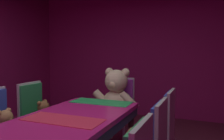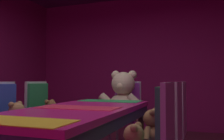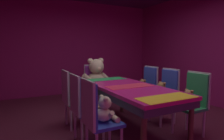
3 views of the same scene
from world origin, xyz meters
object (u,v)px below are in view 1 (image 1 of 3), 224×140
object	(u,v)px
chair_left_2	(35,112)
teddy_right_2	(149,128)
chair_right_2	(163,127)
teddy_left_1	(6,127)
teddy_left_2	(44,114)
throne_chair	(120,103)
banquet_table	(63,129)
king_teddy_bear	(116,95)

from	to	relation	value
chair_left_2	teddy_right_2	bearing A→B (deg)	0.46
chair_right_2	teddy_left_1	bearing A→B (deg)	21.69
teddy_left_1	teddy_left_2	size ratio (longest dim) A/B	1.06
teddy_left_1	throne_chair	size ratio (longest dim) A/B	0.35
banquet_table	chair_right_2	xyz separation A→B (m)	(0.83, 0.58, -0.05)
chair_right_2	teddy_right_2	bearing A→B (deg)	0.00
chair_left_2	chair_right_2	xyz separation A→B (m)	(1.65, 0.01, 0.00)
chair_left_2	chair_right_2	size ratio (longest dim) A/B	1.00
chair_right_2	throne_chair	bearing A→B (deg)	-49.19
chair_left_2	teddy_left_2	world-z (taller)	chair_left_2
banquet_table	throne_chair	distance (m)	1.54
teddy_right_2	king_teddy_bear	distance (m)	1.06
teddy_left_1	chair_left_2	world-z (taller)	chair_left_2
teddy_left_2	teddy_right_2	xyz separation A→B (m)	(1.36, 0.01, -0.02)
teddy_left_1	teddy_right_2	bearing A→B (deg)	23.70
chair_left_2	chair_right_2	distance (m)	1.65
chair_left_2	teddy_left_1	bearing A→B (deg)	-77.34
teddy_left_2	throne_chair	world-z (taller)	throne_chair
banquet_table	king_teddy_bear	distance (m)	1.38
banquet_table	throne_chair	world-z (taller)	throne_chair
throne_chair	banquet_table	bearing A→B (deg)	-0.00
teddy_right_2	throne_chair	bearing A→B (deg)	-54.43
teddy_left_1	chair_right_2	distance (m)	1.63
banquet_table	king_teddy_bear	size ratio (longest dim) A/B	2.79
banquet_table	chair_left_2	bearing A→B (deg)	145.19
king_teddy_bear	chair_right_2	bearing A→B (deg)	46.45
teddy_left_1	throne_chair	xyz separation A→B (m)	(0.69, 1.56, -0.00)
chair_right_2	chair_left_2	bearing A→B (deg)	0.42
king_teddy_bear	teddy_right_2	bearing A→B (deg)	41.06
teddy_left_1	chair_right_2	world-z (taller)	chair_right_2
teddy_right_2	banquet_table	bearing A→B (deg)	40.38
teddy_left_1	chair_right_2	bearing A→B (deg)	21.69
chair_right_2	throne_chair	world-z (taller)	same
chair_left_2	teddy_left_2	distance (m)	0.15
teddy_left_1	teddy_right_2	xyz separation A→B (m)	(1.38, 0.60, -0.02)
teddy_left_1	chair_right_2	size ratio (longest dim) A/B	0.35
teddy_left_1	throne_chair	distance (m)	1.71
banquet_table	teddy_left_1	bearing A→B (deg)	-178.33
teddy_left_2	king_teddy_bear	world-z (taller)	king_teddy_bear
banquet_table	teddy_right_2	distance (m)	0.90
banquet_table	chair_right_2	size ratio (longest dim) A/B	2.05
throne_chair	chair_left_2	bearing A→B (deg)	-40.24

